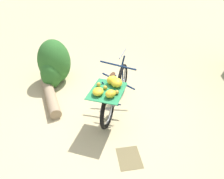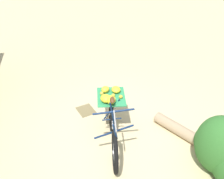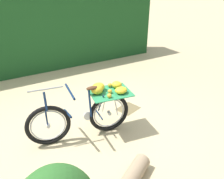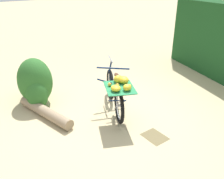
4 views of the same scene
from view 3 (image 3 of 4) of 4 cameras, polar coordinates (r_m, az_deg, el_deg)
ground_plane at (r=4.24m, az=-5.07°, el=-9.95°), size 60.00×60.00×0.00m
foliage_hedge at (r=7.08m, az=-15.85°, el=13.68°), size 6.75×2.81×2.07m
bicycle at (r=3.83m, az=-6.41°, el=-5.49°), size 1.73×1.06×1.03m
leaf_litter_patch at (r=4.82m, az=4.12°, el=-4.82°), size 0.44×0.36×0.01m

